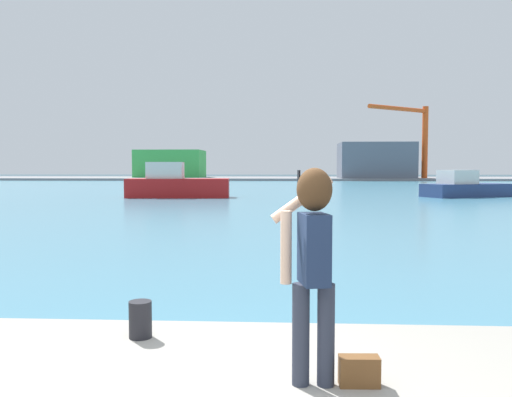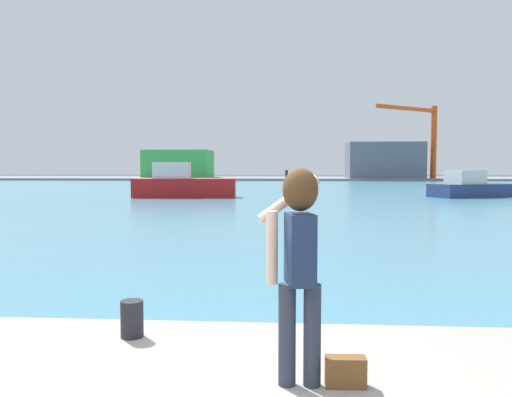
{
  "view_description": "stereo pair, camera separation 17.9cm",
  "coord_description": "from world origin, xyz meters",
  "px_view_note": "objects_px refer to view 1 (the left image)",
  "views": [
    {
      "loc": [
        0.68,
        -3.75,
        2.21
      ],
      "look_at": [
        0.1,
        6.82,
        1.58
      ],
      "focal_mm": 36.47,
      "sensor_mm": 36.0,
      "label": 1
    },
    {
      "loc": [
        0.86,
        -3.74,
        2.21
      ],
      "look_at": [
        0.1,
        6.82,
        1.58
      ],
      "focal_mm": 36.47,
      "sensor_mm": 36.0,
      "label": 2
    }
  ],
  "objects_px": {
    "handbag": "(359,371)",
    "boat_moored_2": "(464,187)",
    "port_crane": "(416,131)",
    "warehouse_left": "(171,164)",
    "warehouse_right": "(376,160)",
    "harbor_bollard": "(140,319)",
    "person_photographer": "(312,253)",
    "boat_moored": "(176,185)"
  },
  "relations": [
    {
      "from": "port_crane",
      "to": "harbor_bollard",
      "type": "bearing_deg",
      "value": -105.66
    },
    {
      "from": "boat_moored_2",
      "to": "warehouse_right",
      "type": "bearing_deg",
      "value": 63.34
    },
    {
      "from": "boat_moored",
      "to": "person_photographer",
      "type": "bearing_deg",
      "value": -80.39
    },
    {
      "from": "boat_moored",
      "to": "warehouse_left",
      "type": "bearing_deg",
      "value": 98.73
    },
    {
      "from": "boat_moored_2",
      "to": "warehouse_right",
      "type": "relative_size",
      "value": 0.56
    },
    {
      "from": "harbor_bollard",
      "to": "warehouse_left",
      "type": "xyz_separation_m",
      "value": [
        -20.06,
        92.26,
        2.28
      ]
    },
    {
      "from": "person_photographer",
      "to": "port_crane",
      "type": "relative_size",
      "value": 0.14
    },
    {
      "from": "harbor_bollard",
      "to": "warehouse_right",
      "type": "distance_m",
      "value": 87.87
    },
    {
      "from": "boat_moored",
      "to": "port_crane",
      "type": "relative_size",
      "value": 0.62
    },
    {
      "from": "boat_moored",
      "to": "warehouse_right",
      "type": "relative_size",
      "value": 0.6
    },
    {
      "from": "boat_moored_2",
      "to": "warehouse_right",
      "type": "height_order",
      "value": "warehouse_right"
    },
    {
      "from": "handbag",
      "to": "boat_moored_2",
      "type": "relative_size",
      "value": 0.05
    },
    {
      "from": "handbag",
      "to": "boat_moored_2",
      "type": "bearing_deg",
      "value": 70.14
    },
    {
      "from": "boat_moored",
      "to": "boat_moored_2",
      "type": "height_order",
      "value": "boat_moored"
    },
    {
      "from": "boat_moored_2",
      "to": "warehouse_left",
      "type": "xyz_separation_m",
      "value": [
        -35.02,
        57.64,
        2.21
      ]
    },
    {
      "from": "boat_moored_2",
      "to": "warehouse_left",
      "type": "relative_size",
      "value": 0.58
    },
    {
      "from": "boat_moored_2",
      "to": "person_photographer",
      "type": "bearing_deg",
      "value": -134.48
    },
    {
      "from": "harbor_bollard",
      "to": "warehouse_right",
      "type": "bearing_deg",
      "value": 78.65
    },
    {
      "from": "person_photographer",
      "to": "handbag",
      "type": "relative_size",
      "value": 5.44
    },
    {
      "from": "port_crane",
      "to": "boat_moored",
      "type": "bearing_deg",
      "value": -120.12
    },
    {
      "from": "handbag",
      "to": "harbor_bollard",
      "type": "distance_m",
      "value": 2.33
    },
    {
      "from": "warehouse_left",
      "to": "handbag",
      "type": "bearing_deg",
      "value": -76.66
    },
    {
      "from": "person_photographer",
      "to": "boat_moored",
      "type": "xyz_separation_m",
      "value": [
        -8.17,
        33.55,
        -0.58
      ]
    },
    {
      "from": "boat_moored_2",
      "to": "port_crane",
      "type": "bearing_deg",
      "value": 56.01
    },
    {
      "from": "warehouse_left",
      "to": "boat_moored",
      "type": "bearing_deg",
      "value": -77.2
    },
    {
      "from": "boat_moored_2",
      "to": "warehouse_right",
      "type": "xyz_separation_m",
      "value": [
        2.32,
        51.48,
        2.72
      ]
    },
    {
      "from": "person_photographer",
      "to": "handbag",
      "type": "bearing_deg",
      "value": -101.55
    },
    {
      "from": "harbor_bollard",
      "to": "boat_moored",
      "type": "bearing_deg",
      "value": 101.27
    },
    {
      "from": "harbor_bollard",
      "to": "port_crane",
      "type": "xyz_separation_m",
      "value": [
        23.67,
        84.43,
        7.75
      ]
    },
    {
      "from": "harbor_bollard",
      "to": "boat_moored",
      "type": "distance_m",
      "value": 33.12
    },
    {
      "from": "harbor_bollard",
      "to": "port_crane",
      "type": "bearing_deg",
      "value": 74.34
    },
    {
      "from": "boat_moored",
      "to": "port_crane",
      "type": "bearing_deg",
      "value": 55.8
    },
    {
      "from": "person_photographer",
      "to": "harbor_bollard",
      "type": "height_order",
      "value": "person_photographer"
    },
    {
      "from": "warehouse_left",
      "to": "person_photographer",
      "type": "bearing_deg",
      "value": -76.88
    },
    {
      "from": "handbag",
      "to": "warehouse_right",
      "type": "bearing_deg",
      "value": 80.1
    },
    {
      "from": "warehouse_left",
      "to": "harbor_bollard",
      "type": "bearing_deg",
      "value": -77.74
    },
    {
      "from": "boat_moored",
      "to": "port_crane",
      "type": "distance_m",
      "value": 60.52
    },
    {
      "from": "warehouse_left",
      "to": "warehouse_right",
      "type": "xyz_separation_m",
      "value": [
        37.34,
        -6.15,
        0.51
      ]
    },
    {
      "from": "handbag",
      "to": "port_crane",
      "type": "xyz_separation_m",
      "value": [
        21.6,
        85.5,
        7.82
      ]
    },
    {
      "from": "boat_moored",
      "to": "harbor_bollard",
      "type": "bearing_deg",
      "value": -82.8
    },
    {
      "from": "harbor_bollard",
      "to": "boat_moored_2",
      "type": "distance_m",
      "value": 37.72
    },
    {
      "from": "harbor_bollard",
      "to": "boat_moored",
      "type": "xyz_separation_m",
      "value": [
        -6.47,
        32.48,
        0.3
      ]
    }
  ]
}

